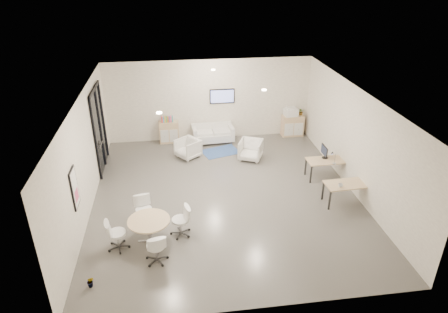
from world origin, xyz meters
The scene contains 21 objects.
room_shell centered at (0.00, 0.00, 1.60)m, with size 9.60×10.60×4.80m.
glass_door centered at (-3.95, 2.51, 1.50)m, with size 0.09×1.90×2.85m.
artwork centered at (-3.97, -1.60, 1.55)m, with size 0.05×0.54×1.04m.
wall_tv centered at (0.50, 4.46, 1.75)m, with size 0.98×0.06×0.58m.
ceiling_spots centered at (-0.20, 0.83, 3.18)m, with size 3.14×4.14×0.03m.
sideboard_left centered at (-1.65, 4.27, 0.43)m, with size 0.76×0.40×0.86m.
sideboard_right centered at (3.38, 4.26, 0.43)m, with size 0.87×0.42×0.87m.
books centered at (-1.69, 4.28, 0.97)m, with size 0.45×0.14×0.22m.
printer centered at (3.28, 4.27, 1.04)m, with size 0.55×0.47×0.36m.
loveseat centered at (0.06, 4.09, 0.33)m, with size 1.66×0.91×0.60m.
blue_rug centered at (0.25, 3.10, 0.01)m, with size 1.33×0.89×0.01m, color #2E568E.
armchair_left centered at (-0.99, 2.84, 0.38)m, with size 0.75×0.70×0.77m, color silver.
armchair_right centered at (1.26, 2.37, 0.40)m, with size 0.78×0.73×0.80m, color silver.
desk_rear centered at (3.45, 0.67, 0.59)m, with size 1.28×0.66×0.66m.
desk_front centered at (3.49, -0.89, 0.60)m, with size 1.31×0.70×0.67m.
monitor centered at (3.41, 0.82, 0.90)m, with size 0.20×0.50×0.44m.
round_table centered at (-2.24, -1.93, 0.57)m, with size 1.08×1.08×0.66m.
meeting_chairs centered at (-2.24, -1.93, 0.41)m, with size 2.28×2.28×0.82m.
plant_cabinet centered at (3.71, 4.29, 0.98)m, with size 0.26×0.29×0.22m, color #3F7F3F.
plant_floor centered at (-3.52, -3.39, 0.07)m, with size 0.17×0.30×0.13m, color #3F7F3F.
cup centered at (3.21, -1.05, 0.73)m, with size 0.13×0.10×0.13m, color white.
Camera 1 is at (-1.48, -10.43, 6.62)m, focal length 32.00 mm.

